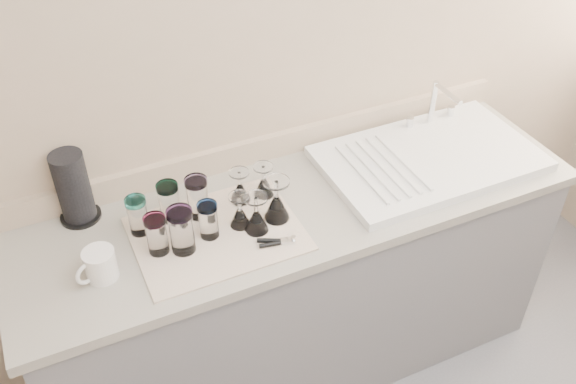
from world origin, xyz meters
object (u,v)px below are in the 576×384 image
sink_unit (429,157)px  tumbler_purple (197,197)px  tumbler_blue (182,230)px  can_opener (277,242)px  goblet_back_right (264,185)px  tumbler_magenta (157,234)px  goblet_front_right (277,205)px  paper_towel_roll (73,188)px  tumbler_lavender (208,220)px  tumbler_teal (138,215)px  tumbler_cyan (169,202)px  goblet_front_left (257,219)px  white_mug (100,265)px  goblet_back_left (240,191)px  goblet_extra (240,215)px

sink_unit → tumbler_purple: (-0.90, 0.07, 0.07)m
tumbler_blue → can_opener: bearing=-20.0°
tumbler_blue → goblet_back_right: (0.35, 0.15, -0.04)m
sink_unit → tumbler_blue: (-1.00, -0.08, 0.07)m
tumbler_magenta → goblet_back_right: tumbler_magenta is taller
goblet_front_right → paper_towel_roll: 0.68m
goblet_front_right → tumbler_lavender: bearing=177.1°
sink_unit → tumbler_lavender: 0.91m
sink_unit → can_opener: 0.74m
goblet_back_right → tumbler_blue: bearing=-156.9°
tumbler_teal → tumbler_purple: (0.21, -0.00, 0.01)m
goblet_back_right → goblet_front_right: (-0.01, -0.13, 0.01)m
sink_unit → tumbler_cyan: bearing=175.0°
tumbler_purple → paper_towel_roll: 0.41m
sink_unit → tumbler_purple: size_ratio=5.32×
tumbler_teal → sink_unit: bearing=-3.6°
tumbler_blue → goblet_front_left: 0.25m
tumbler_lavender → white_mug: 0.37m
goblet_back_right → white_mug: 0.63m
goblet_back_left → white_mug: 0.55m
tumbler_purple → tumbler_blue: 0.17m
tumbler_blue → tumbler_purple: bearing=54.8°
tumbler_cyan → goblet_extra: tumbler_cyan is taller
tumbler_lavender → white_mug: size_ratio=0.89×
goblet_back_left → goblet_back_right: size_ratio=0.99×
tumbler_magenta → can_opener: bearing=-20.1°
tumbler_teal → white_mug: tumbler_teal is taller
goblet_front_right → goblet_back_right: bearing=86.4°
tumbler_magenta → paper_towel_roll: 0.35m
tumbler_blue → white_mug: tumbler_blue is taller
goblet_front_right → white_mug: bearing=-178.3°
goblet_back_right → goblet_extra: (-0.14, -0.11, -0.00)m
tumbler_teal → tumbler_cyan: (0.11, 0.02, 0.00)m
sink_unit → goblet_back_right: sink_unit is taller
tumbler_purple → tumbler_blue: (-0.10, -0.14, 0.01)m
goblet_back_right → tumbler_cyan: bearing=177.5°
tumbler_cyan → tumbler_purple: 0.10m
goblet_back_left → white_mug: size_ratio=0.84×
sink_unit → tumbler_purple: sink_unit is taller
tumbler_magenta → goblet_front_left: 0.33m
tumbler_purple → tumbler_blue: bearing=-125.2°
sink_unit → goblet_front_right: (-0.67, -0.06, 0.04)m
goblet_back_left → tumbler_magenta: bearing=-159.2°
sink_unit → goblet_extra: bearing=-177.0°
sink_unit → white_mug: size_ratio=5.45×
tumbler_magenta → goblet_back_right: 0.44m
tumbler_magenta → goblet_back_left: bearing=20.8°
tumbler_lavender → goblet_back_right: (0.25, 0.12, -0.02)m
tumbler_magenta → goblet_extra: tumbler_magenta is taller
goblet_back_right → tumbler_magenta: bearing=-164.0°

